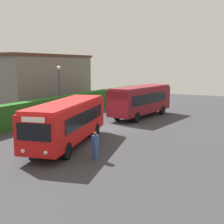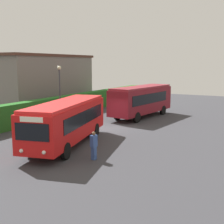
{
  "view_description": "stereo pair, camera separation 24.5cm",
  "coord_description": "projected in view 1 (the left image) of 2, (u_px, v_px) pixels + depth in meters",
  "views": [
    {
      "loc": [
        -22.57,
        -12.66,
        5.54
      ],
      "look_at": [
        0.17,
        -0.67,
        1.43
      ],
      "focal_mm": 48.65,
      "sensor_mm": 36.0,
      "label": 1
    },
    {
      "loc": [
        -22.45,
        -12.87,
        5.54
      ],
      "look_at": [
        0.17,
        -0.67,
        1.43
      ],
      "focal_mm": 48.65,
      "sensor_mm": 36.0,
      "label": 2
    }
  ],
  "objects": [
    {
      "name": "person_left",
      "position": [
        95.0,
        145.0,
        17.55
      ],
      "size": [
        0.43,
        0.3,
        1.67
      ],
      "rotation": [
        0.0,
        0.0,
        1.47
      ],
      "color": "#334C8C",
      "rests_on": "ground_plane"
    },
    {
      "name": "bus_maroon",
      "position": [
        141.0,
        100.0,
        31.41
      ],
      "size": [
        9.26,
        3.51,
        3.23
      ],
      "rotation": [
        0.0,
        0.0,
        -0.13
      ],
      "color": "maroon",
      "rests_on": "ground_plane"
    },
    {
      "name": "depot_building",
      "position": [
        43.0,
        81.0,
        37.66
      ],
      "size": [
        14.53,
        5.61,
        6.64
      ],
      "color": "slate",
      "rests_on": "ground_plane"
    },
    {
      "name": "lamppost",
      "position": [
        59.0,
        87.0,
        28.14
      ],
      "size": [
        0.36,
        0.36,
        5.33
      ],
      "color": "#38383D",
      "rests_on": "ground_plane"
    },
    {
      "name": "hedge_row",
      "position": [
        43.0,
        110.0,
        29.39
      ],
      "size": [
        44.0,
        1.12,
        2.14
      ],
      "primitive_type": "cube",
      "color": "#22611F",
      "rests_on": "ground_plane"
    },
    {
      "name": "person_right",
      "position": [
        109.0,
        104.0,
        34.27
      ],
      "size": [
        0.42,
        0.49,
        1.88
      ],
      "rotation": [
        0.0,
        0.0,
        0.48
      ],
      "color": "#334C8C",
      "rests_on": "ground_plane"
    },
    {
      "name": "bus_red",
      "position": [
        68.0,
        120.0,
        20.52
      ],
      "size": [
        9.75,
        4.62,
        3.02
      ],
      "rotation": [
        0.0,
        0.0,
        3.38
      ],
      "color": "red",
      "rests_on": "ground_plane"
    },
    {
      "name": "person_center",
      "position": [
        57.0,
        120.0,
        24.73
      ],
      "size": [
        0.31,
        0.45,
        1.88
      ],
      "rotation": [
        0.0,
        0.0,
        6.17
      ],
      "color": "#334C8C",
      "rests_on": "ground_plane"
    },
    {
      "name": "ground_plane",
      "position": [
        104.0,
        128.0,
        26.42
      ],
      "size": [
        64.0,
        64.0,
        0.0
      ],
      "primitive_type": "plane",
      "color": "#38383D"
    }
  ]
}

